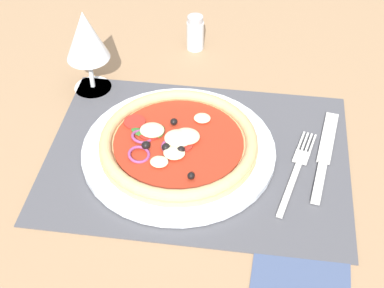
# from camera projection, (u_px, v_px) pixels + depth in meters

# --- Properties ---
(ground_plane) EXTENTS (1.90, 1.40, 0.02)m
(ground_plane) POSITION_uv_depth(u_px,v_px,m) (198.00, 162.00, 0.87)
(ground_plane) COLOR #9E7A56
(placemat) EXTENTS (0.45, 0.34, 0.00)m
(placemat) POSITION_uv_depth(u_px,v_px,m) (198.00, 155.00, 0.86)
(placemat) COLOR #4C4C51
(placemat) RESTS_ON ground_plane
(plate) EXTENTS (0.29, 0.29, 0.01)m
(plate) POSITION_uv_depth(u_px,v_px,m) (179.00, 149.00, 0.86)
(plate) COLOR white
(plate) RESTS_ON placemat
(pizza) EXTENTS (0.24, 0.24, 0.03)m
(pizza) POSITION_uv_depth(u_px,v_px,m) (178.00, 141.00, 0.85)
(pizza) COLOR tan
(pizza) RESTS_ON plate
(fork) EXTENTS (0.06, 0.18, 0.00)m
(fork) POSITION_uv_depth(u_px,v_px,m) (297.00, 168.00, 0.84)
(fork) COLOR silver
(fork) RESTS_ON placemat
(knife) EXTENTS (0.05, 0.20, 0.01)m
(knife) POSITION_uv_depth(u_px,v_px,m) (325.00, 154.00, 0.86)
(knife) COLOR silver
(knife) RESTS_ON placemat
(wine_glass) EXTENTS (0.07, 0.07, 0.15)m
(wine_glass) POSITION_uv_depth(u_px,v_px,m) (86.00, 38.00, 0.92)
(wine_glass) COLOR silver
(wine_glass) RESTS_ON ground_plane
(napkin) EXTENTS (0.13, 0.12, 0.00)m
(napkin) POSITION_uv_depth(u_px,v_px,m) (301.00, 275.00, 0.71)
(napkin) COLOR #425175
(napkin) RESTS_ON ground_plane
(pepper_shaker) EXTENTS (0.03, 0.03, 0.07)m
(pepper_shaker) POSITION_uv_depth(u_px,v_px,m) (195.00, 33.00, 1.06)
(pepper_shaker) COLOR silver
(pepper_shaker) RESTS_ON ground_plane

